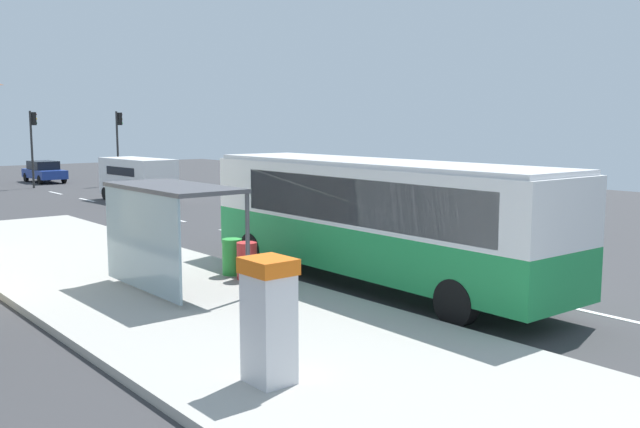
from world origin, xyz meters
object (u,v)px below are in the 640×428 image
object	(u,v)px
white_van	(138,176)
sedan_near	(44,171)
ticket_machine	(269,319)
bus	(373,215)
traffic_light_median	(33,137)
recycling_bin_green	(232,257)
bus_shelter	(161,211)
recycling_bin_red	(247,261)
traffic_light_near_side	(119,136)

from	to	relation	value
white_van	sedan_near	xyz separation A→B (m)	(0.10, 15.66, -0.55)
white_van	ticket_machine	xyz separation A→B (m)	(-10.10, -26.46, -0.17)
bus	white_van	size ratio (longest dim) A/B	2.09
sedan_near	ticket_machine	world-z (taller)	ticket_machine
ticket_machine	traffic_light_median	size ratio (longest dim) A/B	0.39
sedan_near	recycling_bin_green	distance (m)	35.80
bus_shelter	ticket_machine	bearing A→B (deg)	-102.92
bus	recycling_bin_green	xyz separation A→B (m)	(-2.49, 2.73, -1.19)
bus	recycling_bin_red	world-z (taller)	bus
bus	bus_shelter	distance (m)	5.24
white_van	traffic_light_near_side	world-z (taller)	traffic_light_near_side
traffic_light_median	bus_shelter	size ratio (longest dim) A/B	1.24
sedan_near	traffic_light_near_side	bearing A→B (deg)	-60.64
bus_shelter	recycling_bin_red	bearing A→B (deg)	-6.78
ticket_machine	traffic_light_median	xyz separation A→B (m)	(8.30, 38.02, 2.13)
sedan_near	ticket_machine	size ratio (longest dim) A/B	2.28
bus	sedan_near	bearing A→B (deg)	83.96
recycling_bin_red	traffic_light_near_side	distance (m)	31.84
traffic_light_near_side	bus_shelter	size ratio (longest dim) A/B	1.24
bus	ticket_machine	world-z (taller)	bus
ticket_machine	bus_shelter	world-z (taller)	bus_shelter
bus	traffic_light_median	world-z (taller)	traffic_light_median
bus	traffic_light_median	size ratio (longest dim) A/B	2.23
sedan_near	white_van	bearing A→B (deg)	-90.36
recycling_bin_red	traffic_light_near_side	bearing A→B (deg)	72.20
bus	ticket_machine	size ratio (longest dim) A/B	5.70
white_van	recycling_bin_red	world-z (taller)	white_van
traffic_light_median	sedan_near	bearing A→B (deg)	65.09
ticket_machine	recycling_bin_green	world-z (taller)	ticket_machine
traffic_light_near_side	ticket_machine	bearing A→B (deg)	-110.19
traffic_light_near_side	bus_shelter	distance (m)	32.26
traffic_light_near_side	bus_shelter	bearing A→B (deg)	-111.69
white_van	ticket_machine	size ratio (longest dim) A/B	2.73
white_van	bus_shelter	bearing A→B (deg)	-113.31
sedan_near	recycling_bin_red	world-z (taller)	sedan_near
white_van	traffic_light_median	world-z (taller)	traffic_light_median
bus	traffic_light_near_side	bearing A→B (deg)	77.39
white_van	ticket_machine	world-z (taller)	white_van
white_van	traffic_light_near_side	distance (m)	10.68
bus_shelter	traffic_light_median	bearing A→B (deg)	77.82
bus_shelter	recycling_bin_green	bearing A→B (deg)	11.17
recycling_bin_red	recycling_bin_green	world-z (taller)	same
recycling_bin_green	traffic_light_median	xyz separation A→B (m)	(4.60, 31.12, 2.65)
traffic_light_median	bus_shelter	world-z (taller)	traffic_light_median
recycling_bin_green	traffic_light_near_side	distance (m)	31.18
white_van	bus_shelter	xyz separation A→B (m)	(-8.61, -19.99, 0.75)
ticket_machine	recycling_bin_red	bearing A→B (deg)	59.22
ticket_machine	recycling_bin_red	xyz separation A→B (m)	(3.70, 6.21, -0.52)
white_van	sedan_near	bearing A→B (deg)	89.64
recycling_bin_red	traffic_light_median	world-z (taller)	traffic_light_median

